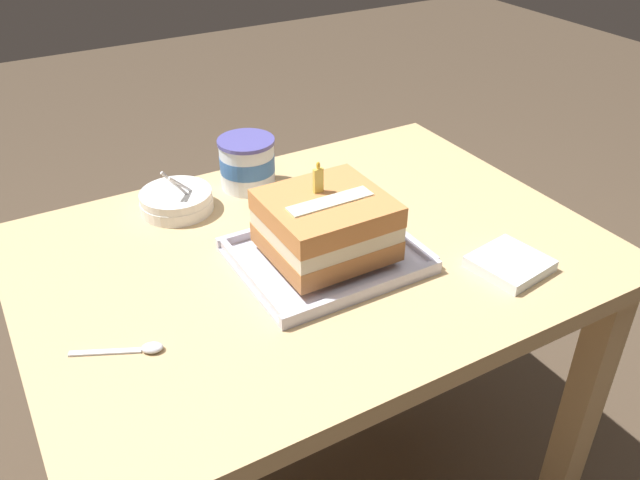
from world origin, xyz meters
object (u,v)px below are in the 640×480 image
foil_tray (328,257)px  ice_cream_tub (247,163)px  serving_spoon_near_tray (140,349)px  birthday_cake (328,224)px  napkin_pile (510,264)px  bowl_stack (177,201)px

foil_tray → ice_cream_tub: ice_cream_tub is taller
serving_spoon_near_tray → foil_tray: bearing=10.5°
birthday_cake → napkin_pile: (0.26, -0.18, -0.07)m
bowl_stack → serving_spoon_near_tray: bowl_stack is taller
birthday_cake → serving_spoon_near_tray: (-0.36, -0.07, -0.07)m
birthday_cake → bowl_stack: (-0.17, 0.31, -0.06)m
birthday_cake → napkin_pile: birthday_cake is taller
serving_spoon_near_tray → napkin_pile: bearing=-10.4°
foil_tray → napkin_pile: 0.32m
birthday_cake → serving_spoon_near_tray: size_ratio=1.53×
birthday_cake → bowl_stack: 0.35m
foil_tray → bowl_stack: (-0.17, 0.31, 0.01)m
birthday_cake → serving_spoon_near_tray: bearing=-169.5°
foil_tray → ice_cream_tub: (-0.00, 0.33, 0.05)m
birthday_cake → serving_spoon_near_tray: birthday_cake is taller
foil_tray → birthday_cake: birthday_cake is taller
foil_tray → bowl_stack: bowl_stack is taller
ice_cream_tub → serving_spoon_near_tray: ice_cream_tub is taller
birthday_cake → ice_cream_tub: 0.33m
foil_tray → bowl_stack: 0.35m
serving_spoon_near_tray → ice_cream_tub: bearing=47.8°
bowl_stack → napkin_pile: bowl_stack is taller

